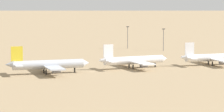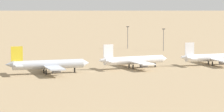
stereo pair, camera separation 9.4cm
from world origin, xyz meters
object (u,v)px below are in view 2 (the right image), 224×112
at_px(parked_jet_white_3, 133,60).
at_px(parked_jet_white_4, 212,58).
at_px(light_pole_east, 164,38).
at_px(parked_jet_yellow_2, 47,65).
at_px(light_pole_west, 128,36).

height_order(parked_jet_white_3, parked_jet_white_4, parked_jet_white_3).
bearing_deg(light_pole_east, parked_jet_white_4, -97.08).
xyz_separation_m(parked_jet_white_3, parked_jet_white_4, (42.75, -3.16, -0.12)).
distance_m(parked_jet_yellow_2, parked_jet_white_3, 44.46).
relative_size(parked_jet_white_3, light_pole_east, 2.70).
distance_m(parked_jet_yellow_2, light_pole_west, 125.27).
distance_m(light_pole_west, light_pole_east, 25.97).
height_order(parked_jet_yellow_2, parked_jet_white_4, parked_jet_yellow_2).
relative_size(parked_jet_white_4, light_pole_east, 2.63).
distance_m(parked_jet_white_3, light_pole_east, 87.89).
height_order(parked_jet_white_3, light_pole_west, light_pole_west).
distance_m(parked_jet_yellow_2, parked_jet_white_4, 87.13).
xyz_separation_m(light_pole_west, light_pole_east, (14.70, -21.40, -0.24)).
xyz_separation_m(parked_jet_yellow_2, parked_jet_white_4, (87.13, -0.40, -0.38)).
bearing_deg(light_pole_east, parked_jet_yellow_2, -142.63).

